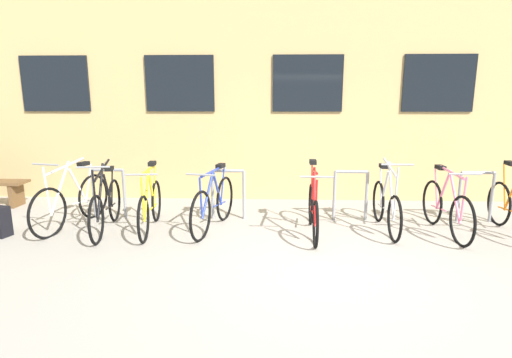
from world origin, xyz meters
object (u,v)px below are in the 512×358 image
at_px(bicycle_blue, 214,204).
at_px(bicycle_black, 106,206).
at_px(bicycle_white, 72,201).
at_px(bicycle_yellow, 150,206).
at_px(bicycle_red, 313,209).
at_px(bicycle_pink, 446,208).
at_px(bicycle_silver, 386,205).

bearing_deg(bicycle_blue, bicycle_black, -174.76).
xyz_separation_m(bicycle_white, bicycle_yellow, (1.26, -0.12, -0.03)).
relative_size(bicycle_white, bicycle_yellow, 1.04).
xyz_separation_m(bicycle_white, bicycle_red, (3.71, -0.19, -0.03)).
height_order(bicycle_pink, bicycle_black, bicycle_black).
relative_size(bicycle_blue, bicycle_red, 1.03).
bearing_deg(bicycle_white, bicycle_pink, -0.88).
bearing_deg(bicycle_white, bicycle_silver, 0.37).
distance_m(bicycle_white, bicycle_yellow, 1.27).
distance_m(bicycle_white, bicycle_pink, 5.68).
distance_m(bicycle_yellow, bicycle_pink, 4.42).
bearing_deg(bicycle_white, bicycle_yellow, -5.55).
bearing_deg(bicycle_blue, bicycle_yellow, -174.46).
height_order(bicycle_yellow, bicycle_red, bicycle_red).
bearing_deg(bicycle_pink, bicycle_red, -176.96).
bearing_deg(bicycle_black, bicycle_white, 163.58).
relative_size(bicycle_red, bicycle_black, 0.96).
relative_size(bicycle_blue, bicycle_black, 0.99).
distance_m(bicycle_blue, bicycle_silver, 2.62).
bearing_deg(bicycle_white, bicycle_blue, -0.78).
relative_size(bicycle_yellow, bicycle_pink, 0.98).
relative_size(bicycle_blue, bicycle_pink, 1.01).
xyz_separation_m(bicycle_blue, bicycle_red, (1.50, -0.16, -0.02)).
bearing_deg(bicycle_red, bicycle_blue, 173.84).
xyz_separation_m(bicycle_silver, bicycle_pink, (0.84, -0.12, 0.01)).
height_order(bicycle_red, bicycle_pink, bicycle_red).
relative_size(bicycle_blue, bicycle_silver, 1.05).
bearing_deg(bicycle_pink, bicycle_silver, 172.01).
xyz_separation_m(bicycle_white, bicycle_pink, (5.68, -0.09, -0.02)).
xyz_separation_m(bicycle_yellow, bicycle_black, (-0.66, -0.06, 0.01)).
xyz_separation_m(bicycle_blue, bicycle_pink, (3.46, -0.06, -0.01)).
distance_m(bicycle_white, bicycle_black, 0.63).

